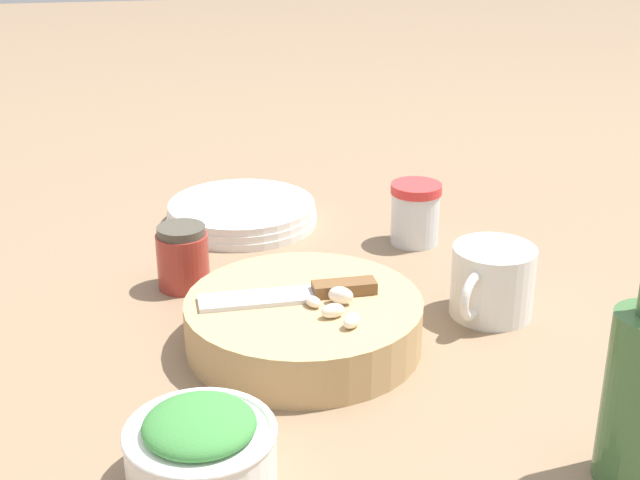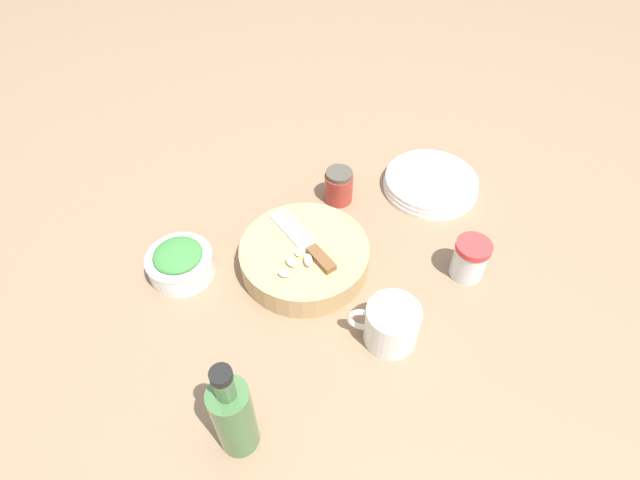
{
  "view_description": "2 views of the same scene",
  "coord_description": "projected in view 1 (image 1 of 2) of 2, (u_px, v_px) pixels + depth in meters",
  "views": [
    {
      "loc": [
        0.87,
        -0.17,
        0.45
      ],
      "look_at": [
        0.01,
        -0.03,
        0.09
      ],
      "focal_mm": 50.0,
      "sensor_mm": 36.0,
      "label": 1
    },
    {
      "loc": [
        0.38,
        0.46,
        0.74
      ],
      "look_at": [
        0.06,
        -0.03,
        0.08
      ],
      "focal_mm": 28.0,
      "sensor_mm": 36.0,
      "label": 2
    }
  ],
  "objects": [
    {
      "name": "honey_jar",
      "position": [
        183.0,
        257.0,
        1.03
      ],
      "size": [
        0.06,
        0.06,
        0.08
      ],
      "color": "#9E3328",
      "rests_on": "ground_plane"
    },
    {
      "name": "chef_knife",
      "position": [
        299.0,
        293.0,
        0.9
      ],
      "size": [
        0.04,
        0.18,
        0.01
      ],
      "rotation": [
        0.0,
        0.0,
        3.18
      ],
      "color": "brown",
      "rests_on": "cutting_board"
    },
    {
      "name": "plate_stack",
      "position": [
        242.0,
        213.0,
        1.22
      ],
      "size": [
        0.21,
        0.21,
        0.03
      ],
      "color": "silver",
      "rests_on": "ground_plane"
    },
    {
      "name": "herb_bowl",
      "position": [
        201.0,
        446.0,
        0.7
      ],
      "size": [
        0.12,
        0.12,
        0.06
      ],
      "color": "silver",
      "rests_on": "ground_plane"
    },
    {
      "name": "cutting_board",
      "position": [
        304.0,
        323.0,
        0.9
      ],
      "size": [
        0.24,
        0.24,
        0.05
      ],
      "color": "tan",
      "rests_on": "ground_plane"
    },
    {
      "name": "ground_plane",
      "position": [
        343.0,
        307.0,
        0.99
      ],
      "size": [
        5.0,
        5.0,
        0.0
      ],
      "primitive_type": "plane",
      "color": "#7F664C"
    },
    {
      "name": "spice_jar",
      "position": [
        415.0,
        213.0,
        1.15
      ],
      "size": [
        0.07,
        0.07,
        0.08
      ],
      "color": "silver",
      "rests_on": "ground_plane"
    },
    {
      "name": "garlic_cloves",
      "position": [
        337.0,
        306.0,
        0.87
      ],
      "size": [
        0.07,
        0.05,
        0.02
      ],
      "color": "silver",
      "rests_on": "cutting_board"
    },
    {
      "name": "coffee_mug",
      "position": [
        492.0,
        282.0,
        0.96
      ],
      "size": [
        0.1,
        0.1,
        0.08
      ],
      "color": "silver",
      "rests_on": "ground_plane"
    }
  ]
}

